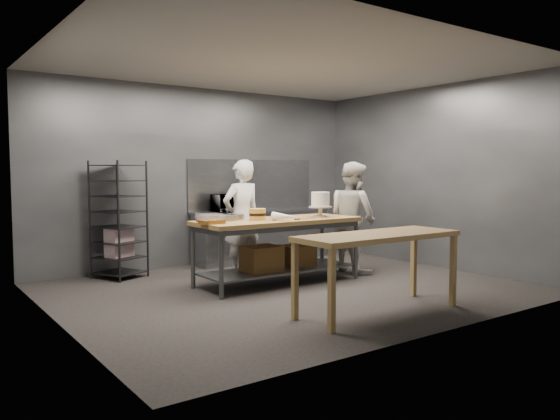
% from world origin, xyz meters
% --- Properties ---
extents(ground, '(6.00, 6.00, 0.00)m').
position_xyz_m(ground, '(0.00, 0.00, 0.00)').
color(ground, black).
rests_on(ground, ground).
extents(back_wall, '(6.00, 0.04, 3.00)m').
position_xyz_m(back_wall, '(0.00, 2.50, 1.50)').
color(back_wall, '#4C4F54').
rests_on(back_wall, ground).
extents(work_table, '(2.40, 0.90, 0.92)m').
position_xyz_m(work_table, '(0.06, 0.37, 0.57)').
color(work_table, olive).
rests_on(work_table, ground).
extents(near_counter, '(2.00, 0.70, 0.90)m').
position_xyz_m(near_counter, '(0.07, -1.58, 0.81)').
color(near_counter, brown).
rests_on(near_counter, ground).
extents(back_counter, '(2.60, 0.60, 0.90)m').
position_xyz_m(back_counter, '(1.00, 2.18, 0.45)').
color(back_counter, slate).
rests_on(back_counter, ground).
extents(splashback_panel, '(2.60, 0.02, 0.90)m').
position_xyz_m(splashback_panel, '(1.00, 2.48, 1.35)').
color(splashback_panel, slate).
rests_on(splashback_panel, back_counter).
extents(speed_rack, '(0.81, 0.84, 1.75)m').
position_xyz_m(speed_rack, '(-1.62, 2.10, 0.86)').
color(speed_rack, black).
rests_on(speed_rack, ground).
extents(chef_behind, '(0.67, 0.47, 1.77)m').
position_xyz_m(chef_behind, '(-0.06, 1.14, 0.88)').
color(chef_behind, white).
rests_on(chef_behind, ground).
extents(chef_right, '(0.71, 0.88, 1.74)m').
position_xyz_m(chef_right, '(1.57, 0.44, 0.87)').
color(chef_right, silver).
rests_on(chef_right, ground).
extents(microwave, '(0.54, 0.37, 0.30)m').
position_xyz_m(microwave, '(0.33, 2.18, 1.05)').
color(microwave, black).
rests_on(microwave, back_counter).
extents(frosted_cake_stand, '(0.34, 0.34, 0.37)m').
position_xyz_m(frosted_cake_stand, '(0.77, 0.28, 1.15)').
color(frosted_cake_stand, '#BEB398').
rests_on(frosted_cake_stand, work_table).
extents(layer_cake, '(0.23, 0.23, 0.16)m').
position_xyz_m(layer_cake, '(-0.27, 0.39, 1.00)').
color(layer_cake, gold).
rests_on(layer_cake, work_table).
extents(cake_pans, '(0.45, 0.36, 0.07)m').
position_xyz_m(cake_pans, '(-0.55, 0.63, 0.96)').
color(cake_pans, gray).
rests_on(cake_pans, work_table).
extents(piping_bag, '(0.29, 0.39, 0.12)m').
position_xyz_m(piping_bag, '(-0.02, 0.07, 0.98)').
color(piping_bag, white).
rests_on(piping_bag, work_table).
extents(offset_spatula, '(0.36, 0.02, 0.02)m').
position_xyz_m(offset_spatula, '(0.31, 0.12, 0.93)').
color(offset_spatula, slate).
rests_on(offset_spatula, work_table).
extents(pastry_clamshells, '(0.41, 0.45, 0.11)m').
position_xyz_m(pastry_clamshells, '(-0.98, 0.42, 0.98)').
color(pastry_clamshells, '#9A621E').
rests_on(pastry_clamshells, work_table).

